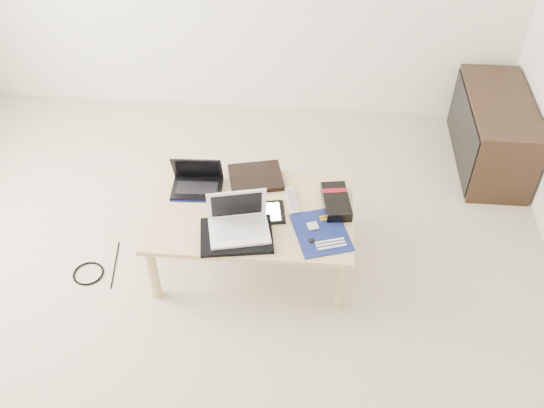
# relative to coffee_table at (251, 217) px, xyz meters

# --- Properties ---
(ground) EXTENTS (4.00, 4.00, 0.00)m
(ground) POSITION_rel_coffee_table_xyz_m (-0.27, -0.40, -0.35)
(ground) COLOR beige
(ground) RESTS_ON ground
(room_shell) EXTENTS (4.20, 4.20, 2.70)m
(room_shell) POSITION_rel_coffee_table_xyz_m (-0.27, -0.40, 1.32)
(room_shell) COLOR white
(room_shell) RESTS_ON ground
(coffee_table) EXTENTS (1.10, 0.70, 0.40)m
(coffee_table) POSITION_rel_coffee_table_xyz_m (0.00, 0.00, 0.00)
(coffee_table) COLOR tan
(coffee_table) RESTS_ON ground
(media_cabinet) EXTENTS (0.41, 0.90, 0.50)m
(media_cabinet) POSITION_rel_coffee_table_xyz_m (1.51, 1.05, -0.10)
(media_cabinet) COLOR #342115
(media_cabinet) RESTS_ON ground
(book) EXTENTS (0.35, 0.31, 0.03)m
(book) POSITION_rel_coffee_table_xyz_m (-0.00, 0.26, 0.06)
(book) COLOR black
(book) RESTS_ON coffee_table
(netbook) EXTENTS (0.29, 0.22, 0.20)m
(netbook) POSITION_rel_coffee_table_xyz_m (-0.32, 0.16, 0.09)
(netbook) COLOR black
(netbook) RESTS_ON coffee_table
(tablet) EXTENTS (0.26, 0.22, 0.01)m
(tablet) POSITION_rel_coffee_table_xyz_m (0.06, -0.02, 0.05)
(tablet) COLOR black
(tablet) RESTS_ON coffee_table
(remote) EXTENTS (0.10, 0.22, 0.02)m
(remote) POSITION_rel_coffee_table_xyz_m (0.22, 0.09, 0.06)
(remote) COLOR silver
(remote) RESTS_ON coffee_table
(neoprene_sleeve) EXTENTS (0.41, 0.33, 0.02)m
(neoprene_sleeve) POSITION_rel_coffee_table_xyz_m (-0.05, -0.20, 0.06)
(neoprene_sleeve) COLOR black
(neoprene_sleeve) RESTS_ON coffee_table
(white_laptop) EXTENTS (0.35, 0.28, 0.22)m
(white_laptop) POSITION_rel_coffee_table_xyz_m (-0.05, -0.16, 0.11)
(white_laptop) COLOR white
(white_laptop) RESTS_ON neoprene_sleeve
(motherboard) EXTENTS (0.35, 0.39, 0.02)m
(motherboard) POSITION_rel_coffee_table_xyz_m (0.38, -0.14, 0.05)
(motherboard) COLOR #0C174F
(motherboard) RESTS_ON coffee_table
(gpu_box) EXTENTS (0.18, 0.29, 0.06)m
(gpu_box) POSITION_rel_coffee_table_xyz_m (0.46, 0.08, 0.08)
(gpu_box) COLOR black
(gpu_box) RESTS_ON coffee_table
(cable_coil) EXTENTS (0.09, 0.09, 0.01)m
(cable_coil) POSITION_rel_coffee_table_xyz_m (-0.14, 0.03, 0.05)
(cable_coil) COLOR black
(cable_coil) RESTS_ON coffee_table
(floor_cable_coil) EXTENTS (0.22, 0.22, 0.01)m
(floor_cable_coil) POSITION_rel_coffee_table_xyz_m (-0.93, -0.18, -0.35)
(floor_cable_coil) COLOR black
(floor_cable_coil) RESTS_ON ground
(floor_cable_trail) EXTENTS (0.06, 0.36, 0.01)m
(floor_cable_trail) POSITION_rel_coffee_table_xyz_m (-0.79, -0.10, -0.35)
(floor_cable_trail) COLOR black
(floor_cable_trail) RESTS_ON ground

